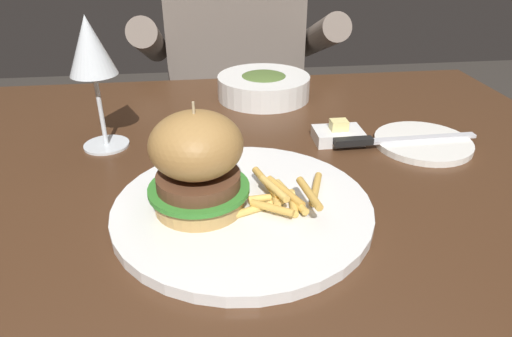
% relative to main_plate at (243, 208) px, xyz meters
% --- Properties ---
extents(dining_table, '(1.19, 0.86, 0.74)m').
position_rel_main_plate_xyz_m(dining_table, '(-0.03, 0.11, -0.10)').
color(dining_table, '#472B19').
rests_on(dining_table, ground).
extents(main_plate, '(0.31, 0.31, 0.01)m').
position_rel_main_plate_xyz_m(main_plate, '(0.00, 0.00, 0.00)').
color(main_plate, white).
rests_on(main_plate, dining_table).
extents(burger_sandwich, '(0.12, 0.12, 0.13)m').
position_rel_main_plate_xyz_m(burger_sandwich, '(-0.05, -0.00, 0.07)').
color(burger_sandwich, tan).
rests_on(burger_sandwich, main_plate).
extents(fries_pile, '(0.12, 0.12, 0.03)m').
position_rel_main_plate_xyz_m(fries_pile, '(0.05, -0.01, 0.02)').
color(fries_pile, '#EABC5B').
rests_on(fries_pile, main_plate).
extents(wine_glass, '(0.07, 0.07, 0.20)m').
position_rel_main_plate_xyz_m(wine_glass, '(-0.19, 0.21, 0.14)').
color(wine_glass, silver).
rests_on(wine_glass, dining_table).
extents(bread_plate, '(0.15, 0.15, 0.01)m').
position_rel_main_plate_xyz_m(bread_plate, '(0.30, 0.15, -0.00)').
color(bread_plate, white).
rests_on(bread_plate, dining_table).
extents(table_knife, '(0.23, 0.02, 0.01)m').
position_rel_main_plate_xyz_m(table_knife, '(0.25, 0.15, 0.01)').
color(table_knife, silver).
rests_on(table_knife, bread_plate).
extents(butter_dish, '(0.08, 0.05, 0.04)m').
position_rel_main_plate_xyz_m(butter_dish, '(0.17, 0.19, 0.00)').
color(butter_dish, white).
rests_on(butter_dish, dining_table).
extents(soup_bowl, '(0.18, 0.18, 0.05)m').
position_rel_main_plate_xyz_m(soup_bowl, '(0.08, 0.40, 0.02)').
color(soup_bowl, white).
rests_on(soup_bowl, dining_table).
extents(diner_person, '(0.51, 0.36, 1.18)m').
position_rel_main_plate_xyz_m(diner_person, '(0.06, 0.82, -0.18)').
color(diner_person, '#282833').
rests_on(diner_person, ground).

